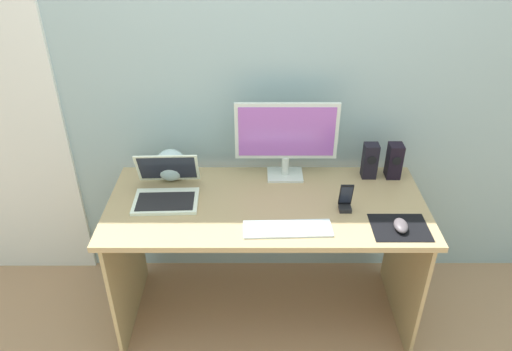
% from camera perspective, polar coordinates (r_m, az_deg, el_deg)
% --- Properties ---
extents(ground_plane, '(8.00, 8.00, 0.00)m').
position_cam_1_polar(ground_plane, '(2.79, 1.22, -15.70)').
color(ground_plane, tan).
extents(wall_back, '(6.00, 0.04, 2.50)m').
position_cam_1_polar(wall_back, '(2.44, 1.42, 12.44)').
color(wall_back, '#99B3B8').
rests_on(wall_back, ground_plane).
extents(desk, '(1.51, 0.65, 0.74)m').
position_cam_1_polar(desk, '(2.39, 1.39, -6.11)').
color(desk, tan).
rests_on(desk, ground_plane).
extents(monitor, '(0.51, 0.14, 0.40)m').
position_cam_1_polar(monitor, '(2.39, 3.80, 4.59)').
color(monitor, silver).
rests_on(monitor, desk).
extents(speaker_right, '(0.07, 0.08, 0.18)m').
position_cam_1_polar(speaker_right, '(2.55, 16.09, 1.63)').
color(speaker_right, black).
rests_on(speaker_right, desk).
extents(speaker_near_monitor, '(0.07, 0.07, 0.18)m').
position_cam_1_polar(speaker_near_monitor, '(2.52, 13.41, 1.67)').
color(speaker_near_monitor, black).
rests_on(speaker_near_monitor, desk).
extents(laptop, '(0.31, 0.30, 0.20)m').
position_cam_1_polar(laptop, '(2.36, -10.26, -1.67)').
color(laptop, white).
rests_on(laptop, desk).
extents(fishbowl, '(0.16, 0.16, 0.16)m').
position_cam_1_polar(fishbowl, '(2.48, -9.74, 1.24)').
color(fishbowl, silver).
rests_on(fishbowl, desk).
extents(keyboard_external, '(0.39, 0.13, 0.01)m').
position_cam_1_polar(keyboard_external, '(2.14, 3.91, -6.25)').
color(keyboard_external, white).
rests_on(keyboard_external, desk).
extents(mousepad, '(0.25, 0.20, 0.00)m').
position_cam_1_polar(mousepad, '(2.24, 16.69, -5.90)').
color(mousepad, black).
rests_on(mousepad, desk).
extents(mouse, '(0.07, 0.10, 0.04)m').
position_cam_1_polar(mouse, '(2.22, 16.80, -5.68)').
color(mouse, '#584F53').
rests_on(mouse, mousepad).
extents(phone_in_dock, '(0.06, 0.06, 0.14)m').
position_cam_1_polar(phone_in_dock, '(2.27, 10.64, -2.95)').
color(phone_in_dock, black).
rests_on(phone_in_dock, desk).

